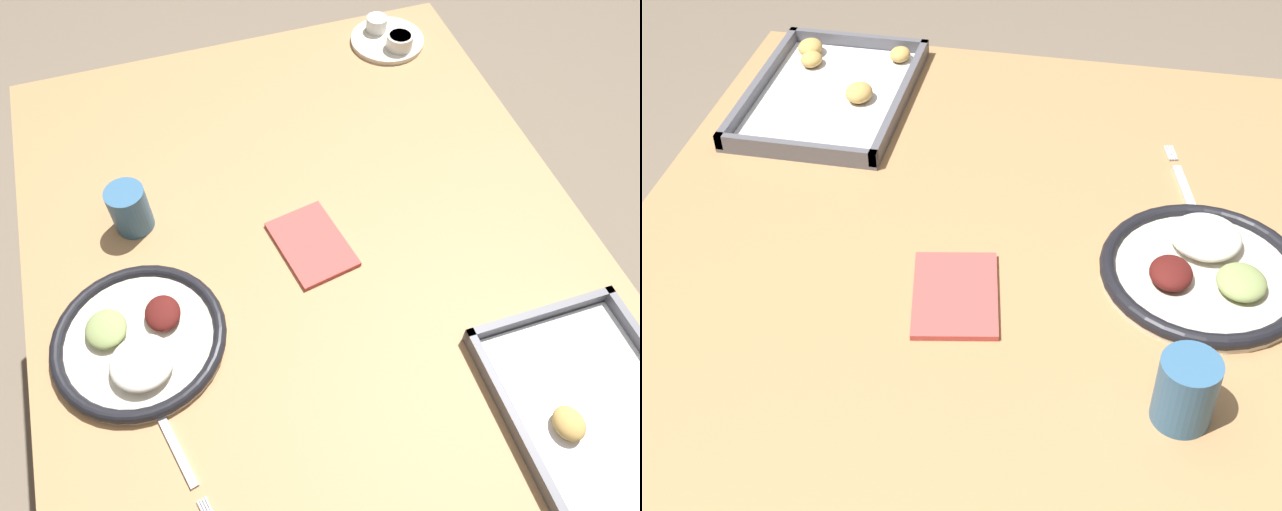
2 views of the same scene
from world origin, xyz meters
The scene contains 6 objects.
dining_table centered at (0.00, 0.00, 0.61)m, with size 1.18×0.92×0.71m.
dinner_plate centered at (0.07, -0.30, 0.72)m, with size 0.26×0.26×0.04m.
fork centered at (0.23, -0.28, 0.71)m, with size 0.21×0.06×0.00m.
baking_tray centered at (0.40, 0.28, 0.72)m, with size 0.35×0.25×0.04m.
drinking_cup centered at (-0.16, -0.27, 0.75)m, with size 0.06×0.06×0.08m.
napkin centered at (-0.02, 0.00, 0.72)m, with size 0.16×0.13×0.01m.
Camera 2 is at (-0.79, -0.16, 1.47)m, focal length 50.00 mm.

